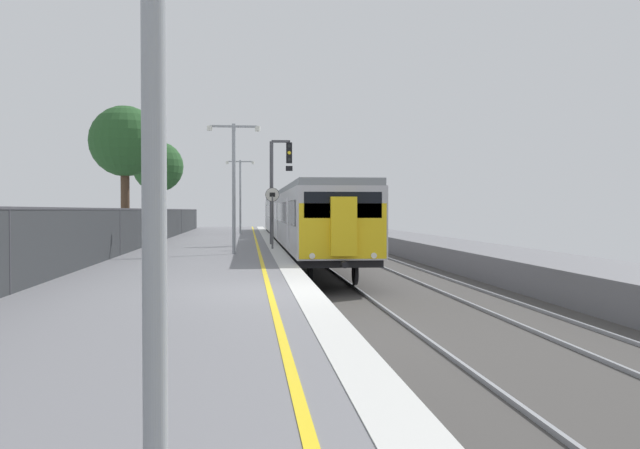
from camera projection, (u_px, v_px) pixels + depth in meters
The scene contains 9 objects.
ground at pixel (413, 319), 14.35m from camera, with size 17.40×110.00×1.21m.
commuter_train_at_platform at pixel (297, 217), 40.20m from camera, with size 2.83×39.21×3.81m.
signal_gantry at pixel (277, 179), 33.19m from camera, with size 1.10×0.24×5.03m.
speed_limit_sign at pixel (272, 210), 29.30m from camera, with size 0.59×0.08×2.62m.
platform_lamp_mid at pixel (234, 176), 25.99m from camera, with size 2.00×0.20×4.92m.
platform_lamp_far at pixel (240, 190), 48.13m from camera, with size 2.00×0.20×5.15m.
platform_back_fence at pixel (9, 249), 13.47m from camera, with size 0.07×99.00×1.73m.
background_tree_left at pixel (124, 143), 34.12m from camera, with size 3.50×3.50×6.83m.
background_tree_centre at pixel (158, 168), 51.86m from camera, with size 3.81×3.81×6.85m.
Camera 1 is at (-0.79, -14.02, 1.66)m, focal length 38.66 mm.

